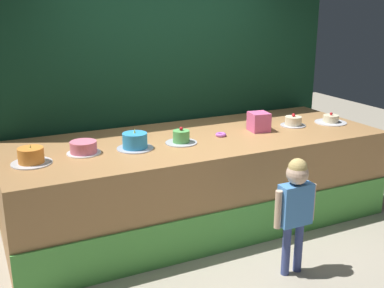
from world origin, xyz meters
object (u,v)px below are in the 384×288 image
at_px(cake_center_left, 135,142).
at_px(cake_far_right, 331,120).
at_px(child_figure, 296,201).
at_px(cake_far_left, 31,156).
at_px(cake_left, 84,148).
at_px(donut, 221,135).
at_px(cake_center_right, 181,138).
at_px(pink_box, 259,122).
at_px(cake_right, 293,122).

bearing_deg(cake_center_left, cake_far_right, -0.48).
xyz_separation_m(child_figure, cake_far_left, (-1.88, 1.13, 0.31)).
distance_m(cake_center_left, cake_far_right, 2.30).
height_order(cake_left, cake_center_left, cake_center_left).
bearing_deg(cake_center_left, cake_far_left, -178.79).
xyz_separation_m(child_figure, cake_center_left, (-0.96, 1.15, 0.32)).
height_order(child_figure, cake_center_left, cake_center_left).
relative_size(cake_far_left, cake_far_right, 0.97).
distance_m(donut, cake_center_right, 0.46).
height_order(pink_box, donut, pink_box).
bearing_deg(cake_far_left, cake_center_right, 0.08).
distance_m(cake_left, cake_center_left, 0.46).
xyz_separation_m(pink_box, cake_left, (-1.84, 0.02, -0.04)).
height_order(donut, cake_center_left, cake_center_left).
bearing_deg(pink_box, cake_center_right, -176.34).
distance_m(pink_box, cake_left, 1.84).
relative_size(cake_left, cake_right, 1.11).
bearing_deg(cake_right, cake_far_left, -178.39).
bearing_deg(cake_far_left, cake_right, 1.61).
height_order(cake_left, cake_right, cake_right).
xyz_separation_m(cake_left, cake_center_left, (0.46, -0.06, 0.02)).
relative_size(cake_center_left, cake_right, 1.24).
relative_size(cake_far_left, cake_center_right, 1.11).
bearing_deg(cake_far_left, cake_center_left, 1.21).
relative_size(cake_left, cake_center_left, 0.89).
bearing_deg(child_figure, cake_far_right, 40.27).
height_order(child_figure, cake_left, same).
xyz_separation_m(cake_far_left, cake_center_right, (1.38, 0.00, -0.01)).
xyz_separation_m(pink_box, cake_center_right, (-0.92, -0.06, -0.04)).
bearing_deg(cake_right, pink_box, -177.95).
bearing_deg(cake_center_right, cake_left, 174.88).
height_order(child_figure, cake_far_left, cake_far_left).
bearing_deg(cake_left, child_figure, -40.67).
distance_m(cake_center_right, cake_far_right, 1.84).
xyz_separation_m(cake_right, cake_far_right, (0.46, -0.08, -0.01)).
bearing_deg(cake_far_right, donut, 177.97).
bearing_deg(child_figure, donut, 91.91).
height_order(child_figure, cake_center_right, cake_center_right).
bearing_deg(cake_center_left, cake_left, 171.96).
height_order(cake_far_left, cake_center_right, cake_far_left).
height_order(cake_right, cake_far_right, cake_right).
bearing_deg(child_figure, pink_box, 70.64).
distance_m(pink_box, cake_far_right, 0.92).
relative_size(child_figure, cake_far_left, 3.00).
height_order(pink_box, cake_right, pink_box).
height_order(cake_far_left, cake_right, cake_far_left).
height_order(child_figure, donut, child_figure).
relative_size(cake_far_left, cake_left, 1.12).
bearing_deg(cake_center_right, cake_far_left, -179.92).
bearing_deg(cake_left, cake_right, -0.17).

